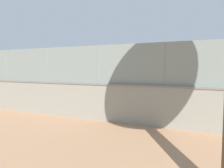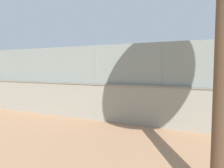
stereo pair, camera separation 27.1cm
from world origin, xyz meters
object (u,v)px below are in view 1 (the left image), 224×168
at_px(player_at_service_line, 99,82).
at_px(spare_ball_by_wall, 22,103).
at_px(player_crossing_court, 149,87).
at_px(player_baseline_waiting, 125,82).
at_px(sports_ball, 88,93).

relative_size(player_at_service_line, spare_ball_by_wall, 12.93).
height_order(player_at_service_line, player_crossing_court, player_at_service_line).
relative_size(player_baseline_waiting, player_crossing_court, 1.03).
bearing_deg(spare_ball_by_wall, player_baseline_waiting, -111.31).
xyz_separation_m(player_crossing_court, spare_ball_by_wall, (7.58, 6.22, -0.92)).
xyz_separation_m(player_baseline_waiting, spare_ball_by_wall, (4.05, 10.39, -0.96)).
distance_m(player_crossing_court, sports_ball, 6.42).
height_order(player_at_service_line, sports_ball, player_at_service_line).
distance_m(player_at_service_line, player_crossing_court, 6.82).
bearing_deg(spare_ball_by_wall, player_at_service_line, -99.02).
xyz_separation_m(player_at_service_line, sports_ball, (0.17, 2.10, -0.94)).
height_order(player_baseline_waiting, sports_ball, player_baseline_waiting).
distance_m(player_crossing_court, spare_ball_by_wall, 9.85).
bearing_deg(player_crossing_court, player_baseline_waiting, -49.78).
bearing_deg(player_crossing_court, player_at_service_line, -26.24).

